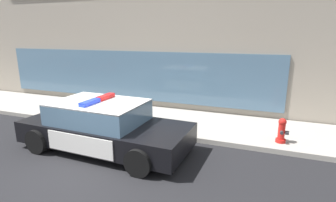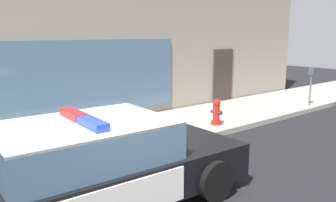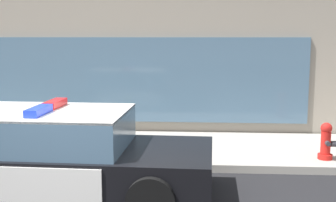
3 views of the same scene
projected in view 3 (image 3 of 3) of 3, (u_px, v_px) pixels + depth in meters
name	position (u px, v px, depth m)	size (l,w,h in m)	color
sidewalk	(118.00, 148.00, 9.85)	(48.00, 2.84, 0.15)	#A39E93
storefront_building	(165.00, 0.00, 16.04)	(21.57, 10.87, 7.57)	gray
police_cruiser	(57.00, 154.00, 7.09)	(4.87, 2.29, 1.49)	black
fire_hydrant	(326.00, 142.00, 8.66)	(0.34, 0.39, 0.73)	red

